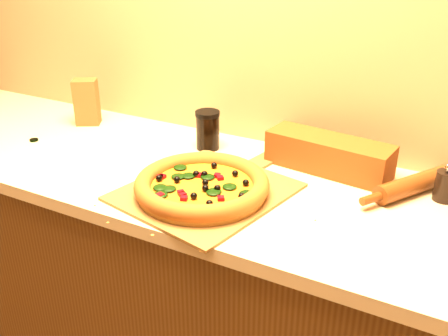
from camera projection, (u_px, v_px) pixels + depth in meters
cabinet at (216, 298)px, 1.71m from camera, size 2.80×0.65×0.86m
countertop at (215, 182)px, 1.52m from camera, size 2.84×0.68×0.04m
pizza_peel at (210, 189)px, 1.42m from camera, size 0.48×0.63×0.01m
pizza at (202, 185)px, 1.38m from camera, size 0.38×0.38×0.05m
bottle_cap at (34, 140)px, 1.77m from camera, size 0.04×0.04×0.01m
pepper_grinder at (446, 185)px, 1.36m from camera, size 0.06×0.06×0.11m
rolling_pin at (415, 184)px, 1.40m from camera, size 0.23×0.36×0.06m
bread_bag at (328, 154)px, 1.53m from camera, size 0.40×0.17×0.11m
paper_bag at (87, 102)px, 1.89m from camera, size 0.11×0.10×0.17m
dark_jar at (208, 130)px, 1.68m from camera, size 0.08×0.08×0.13m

